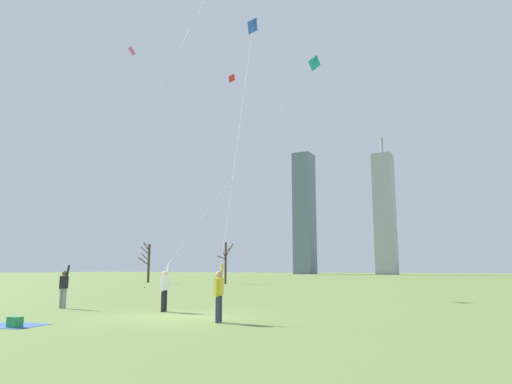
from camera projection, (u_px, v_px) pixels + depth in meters
ground_plane at (181, 317)px, 16.79m from camera, size 400.00×400.00×0.00m
kite_flyer_midfield_left_blue at (226, 235)px, 16.50m from camera, size 3.06×8.46×15.17m
kite_flyer_midfield_center_yellow at (102, 210)px, 19.35m from camera, size 10.91×2.64×14.13m
kite_flyer_foreground_left_teal at (203, 230)px, 21.07m from camera, size 2.31×14.14×16.25m
distant_kite_drifting_right_pink at (133, 76)px, 41.65m from camera, size 0.83×4.27×21.38m
distant_kite_high_overhead_red at (231, 91)px, 53.43m from camera, size 3.11×8.13×24.17m
picnic_spot at (14, 323)px, 13.87m from camera, size 1.98×1.64×0.31m
bare_tree_far_right_edge at (226, 261)px, 54.01m from camera, size 1.87×2.06×4.77m
bare_tree_left_of_center at (148, 261)px, 59.36m from camera, size 2.21×2.22×4.96m
skyline_mid_tower_left at (304, 213)px, 158.91m from camera, size 6.03×7.05×41.04m
skyline_short_annex at (385, 213)px, 143.09m from camera, size 5.91×5.92×42.47m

